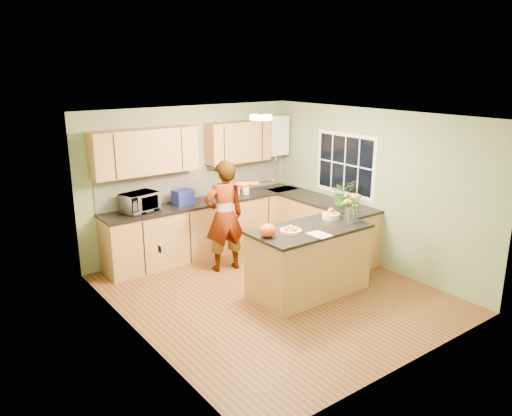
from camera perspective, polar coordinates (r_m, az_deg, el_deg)
floor at (r=7.23m, az=1.96°, el=-9.68°), size 4.50×4.50×0.00m
ceiling at (r=6.55m, az=2.16°, el=10.46°), size 4.00×4.50×0.02m
wall_back at (r=8.60m, az=-7.34°, el=3.20°), size 4.00×0.02×2.50m
wall_front at (r=5.31m, az=17.44°, el=-5.48°), size 4.00×0.02×2.50m
wall_left at (r=5.81m, az=-13.60°, el=-3.35°), size 0.02×4.50×2.50m
wall_right at (r=8.15m, az=13.13°, el=2.20°), size 0.02×4.50×2.50m
back_counter at (r=8.60m, az=-5.60°, el=-2.13°), size 3.64×0.62×0.94m
right_counter at (r=8.70m, az=7.28°, el=-1.98°), size 0.62×2.24×0.94m
splashback at (r=8.65m, az=-6.71°, el=2.95°), size 3.60×0.02×0.52m
upper_cabinets at (r=8.26m, az=-7.97°, el=6.89°), size 3.20×0.34×0.70m
boiler at (r=9.30m, az=2.26°, el=8.31°), size 0.40×0.30×0.86m
window_right at (r=8.47m, az=10.14°, el=4.95°), size 0.01×1.30×1.05m
light_switch at (r=5.28m, az=-10.88°, el=-4.56°), size 0.02×0.09×0.09m
ceiling_lamp at (r=6.79m, az=0.55°, el=10.33°), size 0.30×0.30×0.07m
peninsula_island at (r=7.11m, az=6.07°, el=-5.96°), size 1.69×0.86×0.97m
fruit_dish at (r=6.71m, az=3.99°, el=-2.49°), size 0.29×0.29×0.10m
orange_bowl at (r=7.39m, az=8.55°, el=-0.70°), size 0.26×0.26×0.15m
flower_vase at (r=7.14m, az=10.78°, el=0.75°), size 0.26×0.26×0.49m
orange_bag at (r=6.52m, az=1.36°, el=-2.58°), size 0.28×0.26×0.17m
papers at (r=6.67m, az=7.29°, el=-3.01°), size 0.21×0.29×0.01m
violinist at (r=7.75m, az=-3.64°, el=-0.94°), size 0.71×0.53×1.76m
violin at (r=7.55m, az=-1.53°, el=2.77°), size 0.67×0.58×0.17m
microwave at (r=7.93m, az=-13.13°, el=0.64°), size 0.62×0.49×0.30m
blue_box at (r=8.22m, az=-8.35°, el=1.23°), size 0.33×0.26×0.25m
kettle at (r=8.59m, az=-4.02°, el=1.93°), size 0.15×0.15×0.28m
jar_cream at (r=8.77m, az=-2.24°, el=2.06°), size 0.15×0.15×0.18m
jar_white at (r=8.83m, az=-1.17°, el=2.20°), size 0.13×0.13×0.19m
potted_plant at (r=8.18m, az=9.82°, el=1.73°), size 0.42×0.38×0.42m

